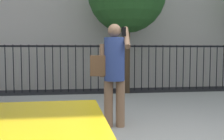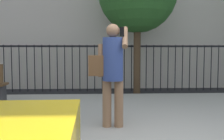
% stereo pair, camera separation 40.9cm
% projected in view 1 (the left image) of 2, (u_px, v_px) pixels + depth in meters
% --- Properties ---
extents(sidewalk, '(28.00, 4.40, 0.15)m').
position_uv_depth(sidewalk, '(130.00, 114.00, 5.83)').
color(sidewalk, '#9E9B93').
rests_on(sidewalk, ground).
extents(iron_fence, '(12.03, 0.04, 1.60)m').
position_uv_depth(iron_fence, '(109.00, 62.00, 9.41)').
color(iron_fence, black).
rests_on(iron_fence, ground).
extents(pedestrian_on_phone, '(0.68, 0.50, 1.72)m').
position_uv_depth(pedestrian_on_phone, '(113.00, 68.00, 4.52)').
color(pedestrian_on_phone, '#936B4C').
rests_on(pedestrian_on_phone, sidewalk).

